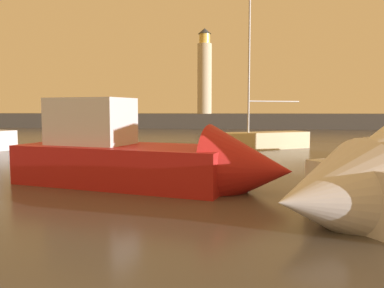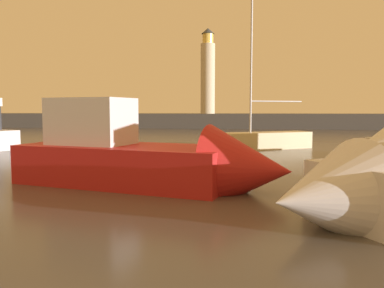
% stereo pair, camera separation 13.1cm
% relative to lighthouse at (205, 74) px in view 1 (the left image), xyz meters
% --- Properties ---
extents(ground_plane, '(220.00, 220.00, 0.00)m').
position_rel_lighthouse_xyz_m(ground_plane, '(2.29, -26.00, -7.21)').
color(ground_plane, '#4C4742').
extents(breakwater, '(91.16, 6.98, 1.87)m').
position_rel_lighthouse_xyz_m(breakwater, '(2.29, 0.00, -6.27)').
color(breakwater, '#423F3D').
rests_on(breakwater, ground_plane).
extents(lighthouse, '(1.91, 1.91, 11.27)m').
position_rel_lighthouse_xyz_m(lighthouse, '(0.00, 0.00, 0.00)').
color(lighthouse, beige).
rests_on(lighthouse, breakwater).
extents(motorboat_2, '(9.23, 4.67, 3.43)m').
position_rel_lighthouse_xyz_m(motorboat_2, '(2.10, -40.64, -6.34)').
color(motorboat_2, '#B21E1E').
rests_on(motorboat_2, ground_plane).
extents(sailboat_moored, '(6.63, 4.69, 11.62)m').
position_rel_lighthouse_xyz_m(sailboat_moored, '(5.75, -28.36, -6.60)').
color(sailboat_moored, beige).
rests_on(sailboat_moored, ground_plane).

